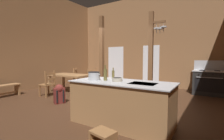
{
  "coord_description": "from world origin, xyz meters",
  "views": [
    {
      "loc": [
        3.12,
        -3.82,
        1.41
      ],
      "look_at": [
        -0.05,
        1.07,
        0.98
      ],
      "focal_mm": 25.72,
      "sensor_mm": 36.0,
      "label": 1
    }
  ],
  "objects_px": {
    "stove_range": "(209,82)",
    "bottle_tall_on_counter": "(105,74)",
    "kitchen_island": "(121,103)",
    "ladderback_chair_near_window": "(93,80)",
    "ladderback_chair_at_table_end": "(78,79)",
    "ladderback_chair_by_post": "(48,84)",
    "mixing_bowl_on_counter": "(117,80)",
    "dining_table": "(70,76)",
    "stockpot_on_counter": "(94,76)",
    "bench_along_left_wall": "(3,89)",
    "bottle_short_on_counter": "(113,74)",
    "backpack": "(59,93)",
    "step_stool": "(103,139)"
  },
  "relations": [
    {
      "from": "ladderback_chair_by_post",
      "to": "mixing_bowl_on_counter",
      "type": "relative_size",
      "value": 4.34
    },
    {
      "from": "kitchen_island",
      "to": "stockpot_on_counter",
      "type": "distance_m",
      "value": 0.85
    },
    {
      "from": "stove_range",
      "to": "bench_along_left_wall",
      "type": "bearing_deg",
      "value": -144.02
    },
    {
      "from": "step_stool",
      "to": "ladderback_chair_at_table_end",
      "type": "xyz_separation_m",
      "value": [
        -4.01,
        3.51,
        0.27
      ]
    },
    {
      "from": "kitchen_island",
      "to": "ladderback_chair_near_window",
      "type": "distance_m",
      "value": 3.92
    },
    {
      "from": "backpack",
      "to": "bench_along_left_wall",
      "type": "bearing_deg",
      "value": -165.81
    },
    {
      "from": "ladderback_chair_by_post",
      "to": "bottle_tall_on_counter",
      "type": "relative_size",
      "value": 2.78
    },
    {
      "from": "ladderback_chair_at_table_end",
      "to": "bottle_short_on_counter",
      "type": "distance_m",
      "value": 4.11
    },
    {
      "from": "bench_along_left_wall",
      "to": "stockpot_on_counter",
      "type": "distance_m",
      "value": 4.19
    },
    {
      "from": "mixing_bowl_on_counter",
      "to": "ladderback_chair_at_table_end",
      "type": "bearing_deg",
      "value": 145.36
    },
    {
      "from": "ladderback_chair_at_table_end",
      "to": "bottle_short_on_counter",
      "type": "xyz_separation_m",
      "value": [
        3.39,
        -2.25,
        0.57
      ]
    },
    {
      "from": "kitchen_island",
      "to": "stockpot_on_counter",
      "type": "relative_size",
      "value": 6.44
    },
    {
      "from": "bench_along_left_wall",
      "to": "backpack",
      "type": "height_order",
      "value": "backpack"
    },
    {
      "from": "bench_along_left_wall",
      "to": "ladderback_chair_by_post",
      "type": "bearing_deg",
      "value": 38.97
    },
    {
      "from": "ladderback_chair_near_window",
      "to": "bench_along_left_wall",
      "type": "height_order",
      "value": "ladderback_chair_near_window"
    },
    {
      "from": "stove_range",
      "to": "bottle_tall_on_counter",
      "type": "height_order",
      "value": "stove_range"
    },
    {
      "from": "dining_table",
      "to": "stockpot_on_counter",
      "type": "relative_size",
      "value": 5.17
    },
    {
      "from": "bench_along_left_wall",
      "to": "stove_range",
      "type": "bearing_deg",
      "value": 35.98
    },
    {
      "from": "ladderback_chair_at_table_end",
      "to": "bench_along_left_wall",
      "type": "bearing_deg",
      "value": -109.79
    },
    {
      "from": "stockpot_on_counter",
      "to": "bench_along_left_wall",
      "type": "bearing_deg",
      "value": -178.36
    },
    {
      "from": "mixing_bowl_on_counter",
      "to": "bottle_tall_on_counter",
      "type": "xyz_separation_m",
      "value": [
        -0.29,
        -0.03,
        0.1
      ]
    },
    {
      "from": "kitchen_island",
      "to": "bottle_short_on_counter",
      "type": "height_order",
      "value": "bottle_short_on_counter"
    },
    {
      "from": "stove_range",
      "to": "stockpot_on_counter",
      "type": "distance_m",
      "value": 4.91
    },
    {
      "from": "bench_along_left_wall",
      "to": "bottle_short_on_counter",
      "type": "relative_size",
      "value": 4.21
    },
    {
      "from": "bottle_tall_on_counter",
      "to": "ladderback_chair_near_window",
      "type": "bearing_deg",
      "value": 134.02
    },
    {
      "from": "backpack",
      "to": "bottle_short_on_counter",
      "type": "distance_m",
      "value": 2.18
    },
    {
      "from": "dining_table",
      "to": "ladderback_chair_at_table_end",
      "type": "xyz_separation_m",
      "value": [
        -0.35,
        0.81,
        -0.2
      ]
    },
    {
      "from": "kitchen_island",
      "to": "bottle_tall_on_counter",
      "type": "bearing_deg",
      "value": -171.92
    },
    {
      "from": "dining_table",
      "to": "bottle_tall_on_counter",
      "type": "bearing_deg",
      "value": -30.0
    },
    {
      "from": "step_stool",
      "to": "backpack",
      "type": "relative_size",
      "value": 0.67
    },
    {
      "from": "bottle_short_on_counter",
      "to": "step_stool",
      "type": "bearing_deg",
      "value": -63.89
    },
    {
      "from": "ladderback_chair_by_post",
      "to": "backpack",
      "type": "relative_size",
      "value": 1.59
    },
    {
      "from": "ladderback_chair_at_table_end",
      "to": "bottle_tall_on_counter",
      "type": "bearing_deg",
      "value": -37.18
    },
    {
      "from": "step_stool",
      "to": "ladderback_chair_at_table_end",
      "type": "height_order",
      "value": "ladderback_chair_at_table_end"
    },
    {
      "from": "ladderback_chair_at_table_end",
      "to": "bottle_tall_on_counter",
      "type": "relative_size",
      "value": 2.78
    },
    {
      "from": "stockpot_on_counter",
      "to": "mixing_bowl_on_counter",
      "type": "xyz_separation_m",
      "value": [
        0.55,
        0.1,
        -0.05
      ]
    },
    {
      "from": "step_stool",
      "to": "stove_range",
      "type": "bearing_deg",
      "value": 76.94
    },
    {
      "from": "ladderback_chair_at_table_end",
      "to": "stockpot_on_counter",
      "type": "bearing_deg",
      "value": -40.13
    },
    {
      "from": "ladderback_chair_near_window",
      "to": "stove_range",
      "type": "bearing_deg",
      "value": 20.9
    },
    {
      "from": "stove_range",
      "to": "ladderback_chair_at_table_end",
      "type": "distance_m",
      "value": 5.52
    },
    {
      "from": "stove_range",
      "to": "ladderback_chair_near_window",
      "type": "distance_m",
      "value": 4.72
    },
    {
      "from": "ladderback_chair_at_table_end",
      "to": "bench_along_left_wall",
      "type": "distance_m",
      "value": 2.93
    },
    {
      "from": "step_stool",
      "to": "ladderback_chair_by_post",
      "type": "relative_size",
      "value": 0.42
    },
    {
      "from": "stove_range",
      "to": "ladderback_chair_at_table_end",
      "type": "xyz_separation_m",
      "value": [
        -5.23,
        -1.76,
        -0.03
      ]
    },
    {
      "from": "stockpot_on_counter",
      "to": "ladderback_chair_near_window",
      "type": "bearing_deg",
      "value": 130.27
    },
    {
      "from": "bottle_tall_on_counter",
      "to": "ladderback_chair_by_post",
      "type": "bearing_deg",
      "value": 165.87
    },
    {
      "from": "stockpot_on_counter",
      "to": "bottle_tall_on_counter",
      "type": "bearing_deg",
      "value": 14.55
    },
    {
      "from": "kitchen_island",
      "to": "bottle_short_on_counter",
      "type": "xyz_separation_m",
      "value": [
        -0.38,
        0.27,
        0.57
      ]
    },
    {
      "from": "stockpot_on_counter",
      "to": "step_stool",
      "type": "bearing_deg",
      "value": -44.86
    },
    {
      "from": "mixing_bowl_on_counter",
      "to": "bottle_short_on_counter",
      "type": "relative_size",
      "value": 0.82
    }
  ]
}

